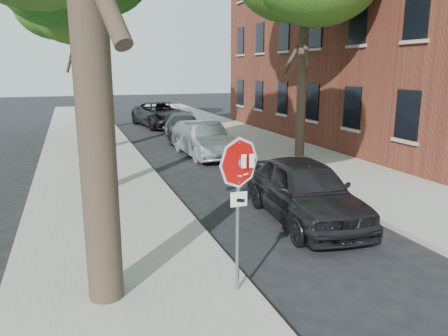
# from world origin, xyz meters

# --- Properties ---
(ground) EXTENTS (120.00, 120.00, 0.00)m
(ground) POSITION_xyz_m (0.00, 0.00, 0.00)
(ground) COLOR black
(ground) RESTS_ON ground
(sidewalk_left) EXTENTS (4.00, 55.00, 0.12)m
(sidewalk_left) POSITION_xyz_m (-2.50, 12.00, 0.06)
(sidewalk_left) COLOR gray
(sidewalk_left) RESTS_ON ground
(sidewalk_right) EXTENTS (4.00, 55.00, 0.12)m
(sidewalk_right) POSITION_xyz_m (6.00, 12.00, 0.06)
(sidewalk_right) COLOR gray
(sidewalk_right) RESTS_ON ground
(curb_left) EXTENTS (0.12, 55.00, 0.13)m
(curb_left) POSITION_xyz_m (-0.45, 12.00, 0.07)
(curb_left) COLOR #9E9384
(curb_left) RESTS_ON ground
(curb_right) EXTENTS (0.12, 55.00, 0.13)m
(curb_right) POSITION_xyz_m (3.95, 12.00, 0.07)
(curb_right) COLOR #9E9384
(curb_right) RESTS_ON ground
(stop_sign) EXTENTS (0.76, 0.34, 2.61)m
(stop_sign) POSITION_xyz_m (-0.70, -0.03, 1.95)
(stop_sign) COLOR gray
(stop_sign) RESTS_ON sidewalk_left
(tree_far) EXTENTS (5.29, 4.91, 9.33)m
(tree_far) POSITION_xyz_m (-2.72, 21.11, 7.21)
(tree_far) COLOR black
(tree_far) RESTS_ON sidewalk_left
(car_a) EXTENTS (2.25, 4.78, 1.58)m
(car_a) POSITION_xyz_m (2.25, 2.97, 0.79)
(car_a) COLOR black
(car_a) RESTS_ON ground
(car_b) EXTENTS (1.79, 4.66, 1.52)m
(car_b) POSITION_xyz_m (2.21, 11.77, 0.76)
(car_b) COLOR #A0A4A8
(car_b) RESTS_ON ground
(car_c) EXTENTS (2.46, 4.84, 1.35)m
(car_c) POSITION_xyz_m (2.60, 16.70, 0.67)
(car_c) COLOR #4F5054
(car_c) RESTS_ON ground
(car_d) EXTENTS (3.47, 6.23, 1.65)m
(car_d) POSITION_xyz_m (2.52, 22.28, 0.82)
(car_d) COLOR black
(car_d) RESTS_ON ground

